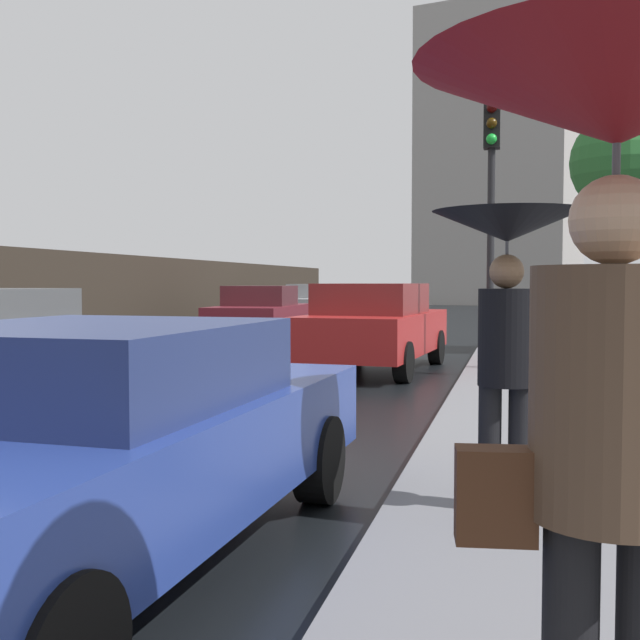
# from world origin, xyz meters

# --- Properties ---
(sidewalk_strip) EXTENTS (2.20, 60.00, 0.14)m
(sidewalk_strip) POSITION_xyz_m (5.10, 0.00, 0.07)
(sidewalk_strip) COLOR slate
(sidewalk_strip) RESTS_ON ground
(car_silver_near_kerb) EXTENTS (2.05, 3.95, 1.48)m
(car_silver_near_kerb) POSITION_xyz_m (-1.77, 20.04, 0.77)
(car_silver_near_kerb) COLOR #B2B5BA
(car_silver_near_kerb) RESTS_ON ground
(car_red_mid_road) EXTENTS (2.09, 4.43, 1.52)m
(car_red_mid_road) POSITION_xyz_m (2.44, 8.18, 0.79)
(car_red_mid_road) COLOR maroon
(car_red_mid_road) RESTS_ON ground
(car_blue_far_ahead) EXTENTS (2.04, 4.61, 1.32)m
(car_blue_far_ahead) POSITION_xyz_m (2.58, -1.22, 0.68)
(car_blue_far_ahead) COLOR navy
(car_blue_far_ahead) RESTS_ON ground
(car_maroon_behind_camera) EXTENTS (2.07, 4.30, 1.45)m
(car_maroon_behind_camera) POSITION_xyz_m (-1.62, 13.93, 0.73)
(car_maroon_behind_camera) COLOR maroon
(car_maroon_behind_camera) RESTS_ON ground
(pedestrian_with_umbrella_near) EXTENTS (0.91, 0.91, 1.83)m
(pedestrian_with_umbrella_near) POSITION_xyz_m (4.75, -0.09, 1.53)
(pedestrian_with_umbrella_near) COLOR black
(pedestrian_with_umbrella_near) RESTS_ON sidewalk_strip
(pedestrian_with_umbrella_far) EXTENTS (0.99, 0.99, 1.94)m
(pedestrian_with_umbrella_far) POSITION_xyz_m (5.03, -2.88, 1.62)
(pedestrian_with_umbrella_far) COLOR black
(pedestrian_with_umbrella_far) RESTS_ON sidewalk_strip
(traffic_light) EXTENTS (0.26, 0.39, 4.31)m
(traffic_light) POSITION_xyz_m (4.39, 7.93, 3.13)
(traffic_light) COLOR black
(traffic_light) RESTS_ON sidewalk_strip
(street_tree_near) EXTENTS (2.17, 2.17, 5.14)m
(street_tree_near) POSITION_xyz_m (6.94, 12.42, 4.00)
(street_tree_near) COLOR #4C3823
(street_tree_near) RESTS_ON ground
(distant_tower) EXTENTS (11.88, 12.55, 25.18)m
(distant_tower) POSITION_xyz_m (3.76, 51.84, 10.25)
(distant_tower) COLOR #9E9993
(distant_tower) RESTS_ON ground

